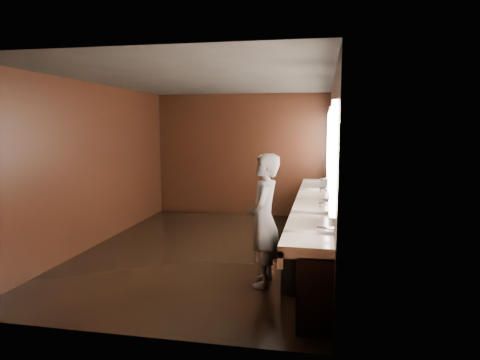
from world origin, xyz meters
TOP-DOWN VIEW (x-y plane):
  - floor at (0.00, 0.00)m, footprint 6.00×6.00m
  - ceiling at (0.00, 0.00)m, footprint 4.00×6.00m
  - wall_back at (0.00, 3.00)m, footprint 4.00×0.02m
  - wall_front at (0.00, -3.00)m, footprint 4.00×0.02m
  - wall_left at (-2.00, 0.00)m, footprint 0.02×6.00m
  - wall_right at (2.00, 0.00)m, footprint 0.02×6.00m
  - sink_counter at (1.79, 0.00)m, footprint 0.55×5.40m
  - mirror_band at (1.98, -0.00)m, footprint 0.06×5.03m
  - person at (1.13, -1.36)m, footprint 0.42×0.63m
  - trash_bin at (1.58, -1.53)m, footprint 0.49×0.49m

SIDE VIEW (x-z plane):
  - floor at x=0.00m, z-range 0.00..0.00m
  - trash_bin at x=1.58m, z-range 0.00..0.62m
  - sink_counter at x=1.79m, z-range -0.01..1.00m
  - person at x=1.13m, z-range 0.00..1.73m
  - wall_back at x=0.00m, z-range 0.00..2.80m
  - wall_front at x=0.00m, z-range 0.00..2.80m
  - wall_left at x=-2.00m, z-range 0.00..2.80m
  - wall_right at x=2.00m, z-range 0.00..2.80m
  - mirror_band at x=1.98m, z-range 1.17..2.32m
  - ceiling at x=0.00m, z-range 2.79..2.81m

